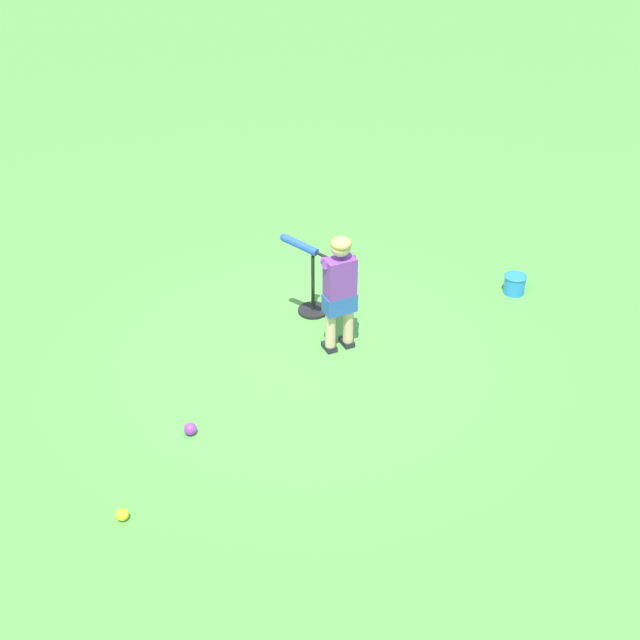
# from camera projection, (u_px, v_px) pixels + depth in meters

# --- Properties ---
(ground_plane) EXTENTS (40.00, 40.00, 0.00)m
(ground_plane) POSITION_uv_depth(u_px,v_px,m) (305.00, 354.00, 7.41)
(ground_plane) COLOR #519942
(child_batter) EXTENTS (0.78, 0.33, 1.08)m
(child_batter) POSITION_uv_depth(u_px,v_px,m) (337.00, 282.00, 7.16)
(child_batter) COLOR #232328
(child_batter) RESTS_ON ground
(play_ball_near_batter) EXTENTS (0.10, 0.10, 0.10)m
(play_ball_near_batter) POSITION_uv_depth(u_px,v_px,m) (190.00, 429.00, 6.50)
(play_ball_near_batter) COLOR purple
(play_ball_near_batter) RESTS_ON ground
(play_ball_behind_batter) EXTENTS (0.09, 0.09, 0.09)m
(play_ball_behind_batter) POSITION_uv_depth(u_px,v_px,m) (122.00, 515.00, 5.77)
(play_ball_behind_batter) COLOR yellow
(play_ball_behind_batter) RESTS_ON ground
(batting_tee) EXTENTS (0.28, 0.28, 0.62)m
(batting_tee) POSITION_uv_depth(u_px,v_px,m) (313.00, 302.00, 7.93)
(batting_tee) COLOR black
(batting_tee) RESTS_ON ground
(toy_bucket) EXTENTS (0.22, 0.22, 0.19)m
(toy_bucket) POSITION_uv_depth(u_px,v_px,m) (515.00, 284.00, 8.22)
(toy_bucket) COLOR #2884DB
(toy_bucket) RESTS_ON ground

